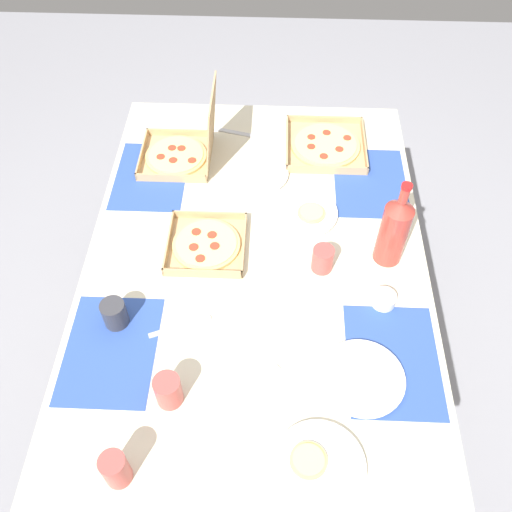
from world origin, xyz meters
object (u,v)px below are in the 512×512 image
Objects in this scene: plate_near_left at (362,378)px; cup_dark at (168,390)px; plate_far_left at (304,213)px; plate_middle at (318,465)px; pizza_box_corner_left at (325,145)px; pizza_box_edge_far at (184,149)px; cup_clear_right at (116,469)px; condiment_bowl at (384,299)px; pizza_box_corner_right at (206,245)px; cup_red at (323,259)px; soda_bottle at (394,230)px; plate_near_right at (260,174)px; cup_clear_left at (115,314)px.

plate_near_left is 0.53m from cup_dark.
plate_far_left and plate_middle have the same top height.
pizza_box_corner_left is 0.98m from plate_near_left.
pizza_box_edge_far reaches higher than cup_dark.
pizza_box_corner_left is at bearing 99.16° from pizza_box_edge_far.
pizza_box_edge_far reaches higher than pizza_box_corner_left.
cup_clear_right is 0.89m from condiment_bowl.
plate_middle is (1.13, 0.47, -0.04)m from pizza_box_edge_far.
pizza_box_corner_right is 0.38m from cup_red.
plate_near_left is 2.70× the size of cup_red.
plate_far_left is at bearing -13.46° from pizza_box_corner_left.
plate_middle is at bearing -27.94° from plate_near_left.
plate_far_left is at bearing -123.57° from soda_bottle.
cup_dark is at bearing 155.17° from cup_clear_right.
plate_near_right is at bearing -153.13° from cup_red.
plate_near_right is at bearing -55.36° from pizza_box_corner_left.
pizza_box_corner_left is 1.15m from cup_dark.
cup_dark is (0.46, -0.42, 0.01)m from cup_red.
pizza_box_corner_left is 3.41× the size of cup_clear_left.
soda_bottle is 0.22m from condiment_bowl.
cup_red is at bearing 142.35° from cup_clear_right.
plate_far_left is at bearing 58.80° from pizza_box_edge_far.
cup_clear_right reaches higher than condiment_bowl.
plate_near_left is at bearing 14.25° from cup_red.
pizza_box_corner_left is 0.58m from soda_bottle.
pizza_box_corner_left is at bearing 156.31° from cup_clear_right.
soda_bottle reaches higher than cup_dark.
plate_middle is at bearing 22.62° from pizza_box_edge_far.
pizza_box_corner_right is 0.54m from cup_dark.
soda_bottle is 0.88m from cup_clear_left.
cup_clear_left reaches higher than condiment_bowl.
pizza_box_corner_left reaches higher than plate_near_right.
cup_clear_right is at bearing -10.87° from pizza_box_corner_right.
soda_bottle is (0.37, 0.42, 0.12)m from plate_near_right.
cup_red is at bearing 12.80° from plate_far_left.
plate_far_left is at bearing -178.54° from plate_middle.
cup_dark is at bearing -50.85° from soda_bottle.
pizza_box_corner_left is at bearing 141.60° from cup_clear_left.
plate_near_right is 0.57m from soda_bottle.
condiment_bowl reaches higher than plate_near_right.
soda_bottle reaches higher than pizza_box_edge_far.
plate_far_left is 0.34m from soda_bottle.
soda_bottle is (-0.44, 0.11, 0.12)m from plate_near_left.
cup_clear_right is at bearing -23.69° from pizza_box_corner_left.
plate_middle is 0.74m from soda_bottle.
cup_dark is 0.69m from condiment_bowl.
condiment_bowl is at bearing 33.28° from plate_far_left.
plate_far_left is 0.63m from plate_near_left.
cup_clear_right is (0.90, -0.47, 0.05)m from plate_far_left.
cup_red is 0.63m from cup_dark.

